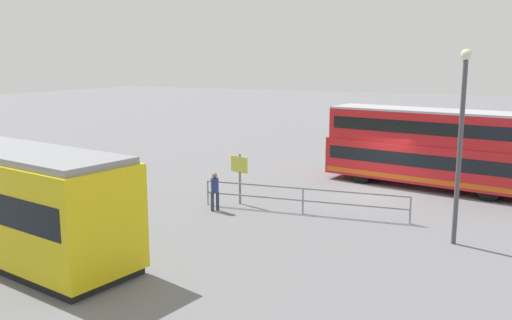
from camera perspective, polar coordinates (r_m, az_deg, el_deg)
The scene contains 6 objects.
ground_plane at distance 26.30m, azimuth 12.37°, elevation -3.40°, with size 160.00×160.00×0.00m, color slate.
double_decker_bus at distance 27.72m, azimuth 18.13°, elevation 1.19°, with size 10.77×4.18×3.84m.
pedestrian_near_railing at distance 22.56m, azimuth -4.35°, elevation -3.07°, with size 0.45×0.45×1.61m.
pedestrian_railing at distance 22.22m, azimuth 4.94°, elevation -3.77°, with size 8.47×1.13×1.08m.
info_sign at distance 23.44m, azimuth -1.74°, elevation -1.11°, with size 0.90×0.26×2.21m.
street_lamp at distance 19.14m, azimuth 20.71°, elevation 2.74°, with size 0.36×0.36×6.54m.
Camera 1 is at (-6.07, 24.84, 6.18)m, focal length 38.12 mm.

